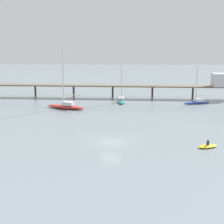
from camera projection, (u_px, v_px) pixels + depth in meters
The scene contains 6 objects.
ground_plane at pixel (111, 142), 47.75m from camera, with size 400.00×400.00×0.00m, color gray.
pier at pixel (163, 83), 86.33m from camera, with size 64.36×8.40×6.59m.
sailboat_blue at pixel (197, 101), 79.14m from camera, with size 6.94×3.30×8.80m.
sailboat_teal at pixel (121, 100), 81.17m from camera, with size 1.94×7.29×10.23m.
sailboat_red at pixel (66, 105), 72.77m from camera, with size 9.23×5.77×13.74m.
dinghy_yellow at pixel (208, 146), 45.12m from camera, with size 3.29×2.47×1.14m.
Camera 1 is at (0.38, -45.99, 13.52)m, focal length 53.61 mm.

